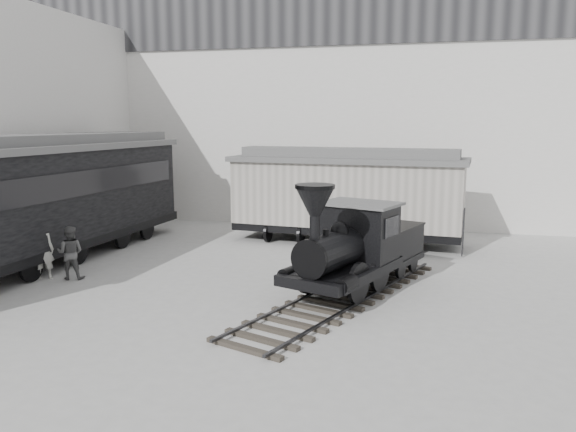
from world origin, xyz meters
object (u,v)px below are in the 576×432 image
(locomotive, at_px, (354,252))
(visitor_a, at_px, (43,250))
(boxcar, at_px, (347,193))
(passenger_coach, at_px, (33,200))
(visitor_b, at_px, (70,253))

(locomotive, bearing_deg, visitor_a, -154.56)
(boxcar, bearing_deg, passenger_coach, -141.54)
(visitor_a, relative_size, visitor_b, 1.09)
(boxcar, bearing_deg, visitor_a, -132.20)
(boxcar, distance_m, visitor_a, 11.11)
(passenger_coach, bearing_deg, boxcar, 36.33)
(locomotive, height_order, visitor_a, locomotive)
(visitor_a, height_order, visitor_b, visitor_a)
(locomotive, distance_m, visitor_a, 9.35)
(locomotive, relative_size, visitor_b, 5.52)
(visitor_b, bearing_deg, visitor_a, -2.61)
(locomotive, distance_m, passenger_coach, 10.61)
(boxcar, height_order, visitor_b, boxcar)
(visitor_a, distance_m, visitor_b, 0.84)
(passenger_coach, bearing_deg, visitor_a, -43.66)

